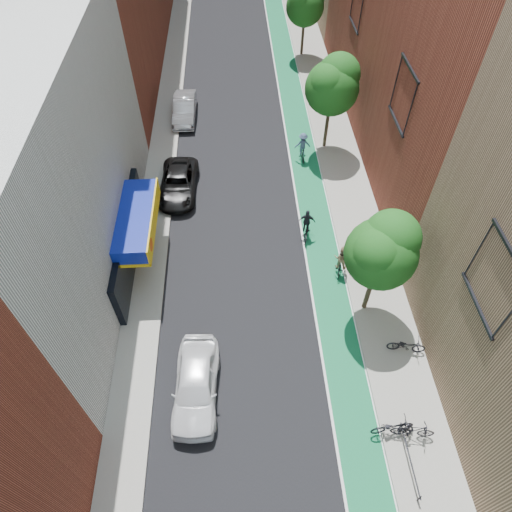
{
  "coord_description": "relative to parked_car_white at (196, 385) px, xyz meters",
  "views": [
    {
      "loc": [
        -0.77,
        -3.13,
        20.08
      ],
      "look_at": [
        0.06,
        12.62,
        1.5
      ],
      "focal_mm": 32.0,
      "sensor_mm": 36.0,
      "label": 1
    }
  ],
  "objects": [
    {
      "name": "bike_lane",
      "position": [
        7.0,
        20.22,
        -0.82
      ],
      "size": [
        2.0,
        68.0,
        0.01
      ],
      "primitive_type": "cube",
      "color": "#126733",
      "rests_on": "ground"
    },
    {
      "name": "sidewalk_left",
      "position": [
        -3.0,
        20.22,
        -0.76
      ],
      "size": [
        2.0,
        68.0,
        0.15
      ],
      "primitive_type": "cube",
      "color": "gray",
      "rests_on": "ground"
    },
    {
      "name": "sidewalk_right",
      "position": [
        9.5,
        20.22,
        -0.76
      ],
      "size": [
        3.0,
        68.0,
        0.15
      ],
      "primitive_type": "cube",
      "color": "gray",
      "rests_on": "ground"
    },
    {
      "name": "building_left_white",
      "position": [
        -8.0,
        8.22,
        5.17
      ],
      "size": [
        8.0,
        20.0,
        12.0
      ],
      "primitive_type": "cube",
      "color": "silver",
      "rests_on": "ground"
    },
    {
      "name": "tree_near",
      "position": [
        8.65,
        4.24,
        3.82
      ],
      "size": [
        3.4,
        3.36,
        6.42
      ],
      "color": "#332619",
      "rests_on": "ground"
    },
    {
      "name": "tree_mid",
      "position": [
        8.65,
        18.24,
        4.06
      ],
      "size": [
        3.55,
        3.53,
        6.74
      ],
      "color": "#332619",
      "rests_on": "ground"
    },
    {
      "name": "tree_far",
      "position": [
        8.65,
        32.24,
        3.67
      ],
      "size": [
        3.3,
        3.25,
        6.21
      ],
      "color": "#332619",
      "rests_on": "ground"
    },
    {
      "name": "parked_car_white",
      "position": [
        0.0,
        0.0,
        0.0
      ],
      "size": [
        2.19,
        4.96,
        1.66
      ],
      "primitive_type": "imported",
      "rotation": [
        0.0,
        0.0,
        -0.05
      ],
      "color": "white",
      "rests_on": "ground"
    },
    {
      "name": "parked_car_black",
      "position": [
        -1.6,
        13.94,
        -0.14
      ],
      "size": [
        2.55,
        5.11,
        1.39
      ],
      "primitive_type": "imported",
      "rotation": [
        0.0,
        0.0,
        -0.05
      ],
      "color": "black",
      "rests_on": "ground"
    },
    {
      "name": "parked_car_silver",
      "position": [
        -1.6,
        22.57,
        -0.07
      ],
      "size": [
        1.68,
        4.66,
        1.53
      ],
      "primitive_type": "imported",
      "rotation": [
        0.0,
        0.0,
        -0.01
      ],
      "color": "#95989D",
      "rests_on": "ground"
    },
    {
      "name": "cyclist_lane_near",
      "position": [
        7.7,
        6.76,
        0.0
      ],
      "size": [
        0.9,
        1.58,
        1.93
      ],
      "rotation": [
        0.0,
        0.0,
        2.88
      ],
      "color": "black",
      "rests_on": "ground"
    },
    {
      "name": "cyclist_lane_mid",
      "position": [
        6.2,
        9.59,
        -0.13
      ],
      "size": [
        1.01,
        1.99,
        1.94
      ],
      "rotation": [
        0.0,
        0.0,
        2.95
      ],
      "color": "black",
      "rests_on": "ground"
    },
    {
      "name": "cyclist_lane_far",
      "position": [
        6.83,
        17.0,
        0.09
      ],
      "size": [
        1.11,
        1.57,
        2.01
      ],
      "rotation": [
        0.0,
        0.0,
        3.21
      ],
      "color": "black",
      "rests_on": "ground"
    },
    {
      "name": "parked_bike_near",
      "position": [
        8.4,
        -2.24,
        -0.19
      ],
      "size": [
        1.94,
        0.83,
        0.99
      ],
      "primitive_type": "imported",
      "rotation": [
        0.0,
        0.0,
        1.66
      ],
      "color": "black",
      "rests_on": "sidewalk_right"
    },
    {
      "name": "parked_bike_mid",
      "position": [
        9.2,
        -2.46,
        -0.13
      ],
      "size": [
        1.9,
        0.78,
        1.11
      ],
      "primitive_type": "imported",
      "rotation": [
        0.0,
        0.0,
        1.43
      ],
      "color": "black",
      "rests_on": "sidewalk_right"
    },
    {
      "name": "parked_bike_far",
      "position": [
        10.03,
        1.57,
        -0.2
      ],
      "size": [
        1.91,
        0.92,
        0.96
      ],
      "primitive_type": "imported",
      "rotation": [
        0.0,
        0.0,
        1.41
      ],
      "color": "black",
      "rests_on": "sidewalk_right"
    }
  ]
}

